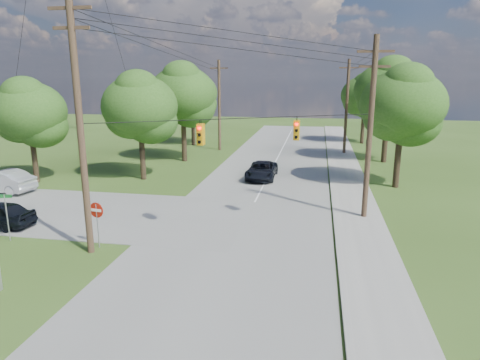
% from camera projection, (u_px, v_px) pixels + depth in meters
% --- Properties ---
extents(ground, '(140.00, 140.00, 0.00)m').
position_uv_depth(ground, '(180.00, 263.00, 19.53)').
color(ground, '#324C19').
rests_on(ground, ground).
extents(main_road, '(10.00, 100.00, 0.03)m').
position_uv_depth(main_road, '(242.00, 228.00, 23.95)').
color(main_road, gray).
rests_on(main_road, ground).
extents(sidewalk_east, '(2.60, 100.00, 0.12)m').
position_uv_depth(sidewalk_east, '(365.00, 235.00, 22.78)').
color(sidewalk_east, '#A5A29B').
rests_on(sidewalk_east, ground).
extents(pole_sw, '(2.00, 0.32, 12.00)m').
position_uv_depth(pole_sw, '(80.00, 123.00, 19.22)').
color(pole_sw, '#513929').
rests_on(pole_sw, ground).
extents(pole_ne, '(2.00, 0.32, 10.50)m').
position_uv_depth(pole_ne, '(370.00, 127.00, 24.32)').
color(pole_ne, '#513929').
rests_on(pole_ne, ground).
extents(pole_north_e, '(2.00, 0.32, 10.00)m').
position_uv_depth(pole_north_e, '(347.00, 106.00, 45.43)').
color(pole_north_e, '#513929').
rests_on(pole_north_e, ground).
extents(pole_north_w, '(2.00, 0.32, 10.00)m').
position_uv_depth(pole_north_w, '(219.00, 105.00, 47.84)').
color(pole_north_w, '#513929').
rests_on(pole_north_w, ground).
extents(power_lines, '(13.93, 29.62, 4.93)m').
position_uv_depth(power_lines, '(252.00, 62.00, 28.12)').
color(power_lines, black).
rests_on(power_lines, ground).
extents(traffic_signals, '(4.91, 3.27, 1.05)m').
position_uv_depth(traffic_signals, '(250.00, 132.00, 22.01)').
color(traffic_signals, orange).
rests_on(traffic_signals, ground).
extents(tree_w_near, '(6.00, 6.00, 8.40)m').
position_uv_depth(tree_w_near, '(140.00, 107.00, 33.84)').
color(tree_w_near, '#3D2D1E').
rests_on(tree_w_near, ground).
extents(tree_w_mid, '(6.40, 6.40, 9.22)m').
position_uv_depth(tree_w_mid, '(183.00, 94.00, 41.15)').
color(tree_w_mid, '#3D2D1E').
rests_on(tree_w_mid, ground).
extents(tree_w_far, '(6.00, 6.00, 8.73)m').
position_uv_depth(tree_w_far, '(192.00, 93.00, 51.14)').
color(tree_w_far, '#3D2D1E').
rests_on(tree_w_far, ground).
extents(tree_e_near, '(6.20, 6.20, 8.81)m').
position_uv_depth(tree_e_near, '(403.00, 104.00, 31.24)').
color(tree_e_near, '#3D2D1E').
rests_on(tree_e_near, ground).
extents(tree_e_mid, '(6.60, 6.60, 9.64)m').
position_uv_depth(tree_e_mid, '(389.00, 91.00, 40.56)').
color(tree_e_mid, '#3D2D1E').
rests_on(tree_e_mid, ground).
extents(tree_e_far, '(5.80, 5.80, 8.32)m').
position_uv_depth(tree_e_far, '(365.00, 96.00, 52.43)').
color(tree_e_far, '#3D2D1E').
rests_on(tree_e_far, ground).
extents(tree_cross_n, '(5.60, 5.60, 7.91)m').
position_uv_depth(tree_cross_n, '(29.00, 112.00, 32.92)').
color(tree_cross_n, '#3D2D1E').
rests_on(tree_cross_n, ground).
extents(car_cross_silver, '(5.19, 2.43, 1.65)m').
position_uv_depth(car_cross_silver, '(2.00, 181.00, 31.04)').
color(car_cross_silver, silver).
rests_on(car_cross_silver, cross_road).
extents(car_main_north, '(2.32, 4.94, 1.37)m').
position_uv_depth(car_main_north, '(262.00, 170.00, 35.20)').
color(car_main_north, black).
rests_on(car_main_north, main_road).
extents(do_not_enter_sign, '(0.77, 0.17, 2.33)m').
position_uv_depth(do_not_enter_sign, '(97.00, 215.00, 20.85)').
color(do_not_enter_sign, '#94979A').
rests_on(do_not_enter_sign, ground).
extents(street_name_sign, '(0.74, 0.19, 2.49)m').
position_uv_depth(street_name_sign, '(6.00, 211.00, 21.74)').
color(street_name_sign, '#94979A').
rests_on(street_name_sign, ground).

